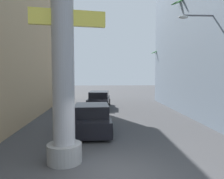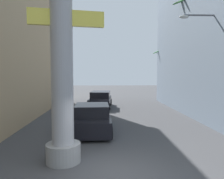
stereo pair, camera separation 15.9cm
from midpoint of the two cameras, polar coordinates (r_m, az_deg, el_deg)
The scene contains 8 objects.
ground_plane at distance 16.91m, azimuth -0.39°, elevation -7.01°, with size 86.46×86.46×0.00m, color #424244.
neon_sign_pole at distance 8.21m, azimuth -12.47°, elevation 13.29°, with size 3.01×1.28×10.27m.
street_lamp at distance 14.39m, azimuth 25.57°, elevation 7.32°, with size 2.71×0.28×6.82m.
car_lead at distance 12.71m, azimuth -4.84°, elevation -7.54°, with size 2.25×5.09×1.56m.
car_far at distance 21.15m, azimuth -2.81°, elevation -2.72°, with size 2.32×4.63×1.56m.
palm_tree_far_right at distance 26.96m, azimuth 13.77°, elevation 6.22°, with size 3.00×2.87×6.29m.
palm_tree_far_left at distance 24.63m, azimuth -17.97°, elevation 6.49°, with size 2.67×2.60×6.34m.
palm_tree_mid_right at distance 19.27m, azimuth 19.63°, elevation 10.59°, with size 2.53×2.52×9.52m.
Camera 2 is at (-0.42, -6.58, 3.29)m, focal length 35.00 mm.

